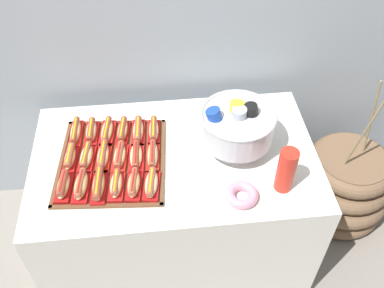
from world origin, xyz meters
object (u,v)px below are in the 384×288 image
at_px(serving_tray, 112,161).
at_px(hot_dog_0, 63,186).
at_px(donut, 241,195).
at_px(hot_dog_12, 76,132).
at_px(hot_dog_14, 107,132).
at_px(hot_dog_10, 136,156).
at_px(hot_dog_15, 123,131).
at_px(hot_dog_2, 99,185).
at_px(buffet_table, 177,201).
at_px(hot_dog_11, 153,156).
at_px(hot_dog_1, 81,186).
at_px(hot_dog_8, 103,157).
at_px(hot_dog_6, 70,158).
at_px(cup_stack, 286,170).
at_px(hot_dog_17, 154,130).
at_px(hot_dog_13, 91,132).
at_px(hot_dog_9, 120,157).
at_px(hot_dog_7, 86,157).
at_px(hot_dog_4, 134,184).
at_px(hot_dog_16, 138,131).
at_px(hot_dog_5, 151,184).
at_px(punch_bowl, 237,125).
at_px(hot_dog_3, 116,185).
at_px(floor_vase, 343,184).

distance_m(serving_tray, hot_dog_0, 0.25).
bearing_deg(donut, hot_dog_12, 148.39).
bearing_deg(donut, hot_dog_14, 142.94).
relative_size(hot_dog_10, hot_dog_15, 1.06).
height_order(hot_dog_2, donut, hot_dog_2).
distance_m(buffet_table, hot_dog_11, 0.40).
bearing_deg(hot_dog_15, hot_dog_1, -118.82).
bearing_deg(donut, hot_dog_8, 155.31).
xyz_separation_m(hot_dog_6, cup_stack, (0.93, -0.24, 0.08)).
height_order(hot_dog_17, cup_stack, cup_stack).
distance_m(hot_dog_6, hot_dog_13, 0.18).
height_order(serving_tray, hot_dog_9, hot_dog_9).
bearing_deg(hot_dog_12, hot_dog_7, -69.93).
bearing_deg(hot_dog_4, hot_dog_2, 175.62).
height_order(hot_dog_2, cup_stack, cup_stack).
height_order(hot_dog_8, cup_stack, cup_stack).
height_order(hot_dog_2, hot_dog_13, hot_dog_2).
bearing_deg(hot_dog_16, hot_dog_17, -4.38).
bearing_deg(hot_dog_9, hot_dog_6, 175.62).
distance_m(hot_dog_5, punch_bowl, 0.47).
bearing_deg(buffet_table, hot_dog_3, -146.54).
distance_m(floor_vase, hot_dog_15, 1.36).
bearing_deg(hot_dog_3, hot_dog_16, 72.82).
relative_size(hot_dog_14, donut, 1.28).
height_order(hot_dog_13, hot_dog_16, hot_dog_13).
height_order(hot_dog_7, cup_stack, cup_stack).
xyz_separation_m(buffet_table, hot_dog_9, (-0.25, -0.01, 0.39)).
height_order(buffet_table, hot_dog_15, hot_dog_15).
height_order(hot_dog_1, hot_dog_12, hot_dog_1).
relative_size(hot_dog_3, hot_dog_12, 0.88).
xyz_separation_m(hot_dog_12, donut, (0.73, -0.45, -0.01)).
bearing_deg(hot_dog_12, hot_dog_6, -94.38).
bearing_deg(hot_dog_16, buffet_table, -42.53).
bearing_deg(hot_dog_17, floor_vase, 0.02).
xyz_separation_m(buffet_table, hot_dog_8, (-0.33, -0.00, 0.39)).
bearing_deg(hot_dog_8, hot_dog_5, -40.63).
bearing_deg(hot_dog_7, donut, -22.61).
bearing_deg(hot_dog_6, hot_dog_9, -4.38).
height_order(hot_dog_1, punch_bowl, punch_bowl).
bearing_deg(hot_dog_10, hot_dog_15, 110.07).
bearing_deg(cup_stack, serving_tray, 163.07).
bearing_deg(hot_dog_16, hot_dog_9, -118.82).
bearing_deg(buffet_table, hot_dog_11, -168.38).
bearing_deg(hot_dog_1, hot_dog_12, 98.43).
bearing_deg(hot_dog_13, hot_dog_6, -118.82).
distance_m(hot_dog_12, hot_dog_13, 0.08).
height_order(hot_dog_8, hot_dog_14, hot_dog_8).
xyz_separation_m(hot_dog_4, hot_dog_9, (-0.06, 0.17, -0.00)).
bearing_deg(floor_vase, hot_dog_11, -171.47).
xyz_separation_m(serving_tray, hot_dog_5, (0.17, -0.18, 0.03)).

